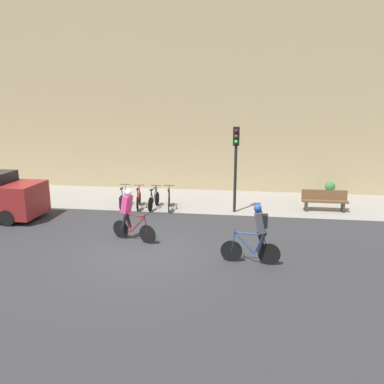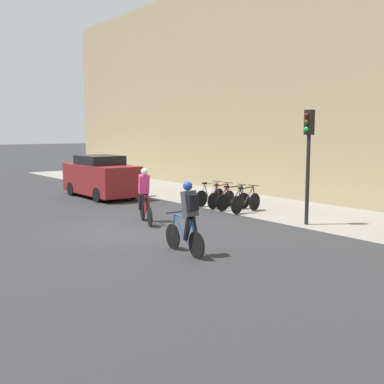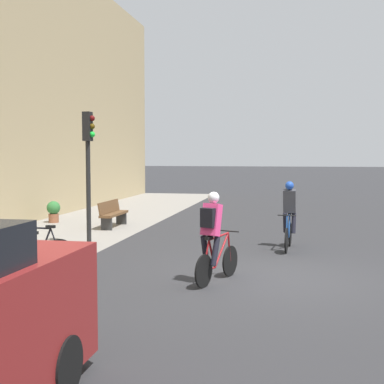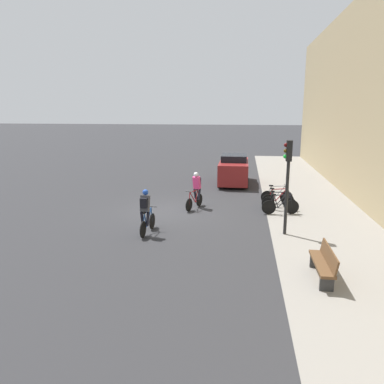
% 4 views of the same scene
% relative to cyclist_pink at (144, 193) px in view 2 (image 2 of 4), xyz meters
% --- Properties ---
extents(ground, '(200.00, 200.00, 0.00)m').
position_rel_cyclist_pink_xyz_m(ground, '(0.75, -1.18, -0.95)').
color(ground, '#2B2B2D').
extents(kerb_strip, '(44.00, 4.50, 0.01)m').
position_rel_cyclist_pink_xyz_m(kerb_strip, '(0.75, 5.57, -0.94)').
color(kerb_strip, gray).
rests_on(kerb_strip, ground).
extents(building_facade, '(44.00, 0.60, 10.39)m').
position_rel_cyclist_pink_xyz_m(building_facade, '(0.75, 8.12, 4.25)').
color(building_facade, tan).
rests_on(building_facade, ground).
extents(cyclist_pink, '(1.62, 0.68, 1.75)m').
position_rel_cyclist_pink_xyz_m(cyclist_pink, '(0.00, 0.00, 0.00)').
color(cyclist_pink, black).
rests_on(cyclist_pink, ground).
extents(cyclist_grey, '(1.70, 0.46, 1.76)m').
position_rel_cyclist_pink_xyz_m(cyclist_grey, '(4.18, -1.37, 0.00)').
color(cyclist_grey, black).
rests_on(cyclist_grey, ground).
extents(parked_bike_0, '(0.46, 1.59, 0.95)m').
position_rel_cyclist_pink_xyz_m(parked_bike_0, '(-1.48, 3.92, -0.56)').
color(parked_bike_0, black).
rests_on(parked_bike_0, ground).
extents(parked_bike_1, '(0.46, 1.57, 0.94)m').
position_rel_cyclist_pink_xyz_m(parked_bike_1, '(-0.79, 3.92, -0.56)').
color(parked_bike_1, black).
rests_on(parked_bike_1, ground).
extents(parked_bike_2, '(0.46, 1.62, 0.94)m').
position_rel_cyclist_pink_xyz_m(parked_bike_2, '(-0.11, 3.92, -0.56)').
color(parked_bike_2, black).
rests_on(parked_bike_2, ground).
extents(parked_bike_3, '(0.47, 1.68, 0.96)m').
position_rel_cyclist_pink_xyz_m(parked_bike_3, '(0.57, 3.92, -0.55)').
color(parked_bike_3, black).
rests_on(parked_bike_3, ground).
extents(traffic_light_pole, '(0.26, 0.30, 3.56)m').
position_rel_cyclist_pink_xyz_m(traffic_light_pole, '(3.40, 3.83, 1.53)').
color(traffic_light_pole, black).
rests_on(traffic_light_pole, ground).
extents(parked_car, '(4.30, 1.84, 1.85)m').
position_rel_cyclist_pink_xyz_m(parked_car, '(-6.30, 1.61, -0.05)').
color(parked_car, maroon).
rests_on(parked_car, ground).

